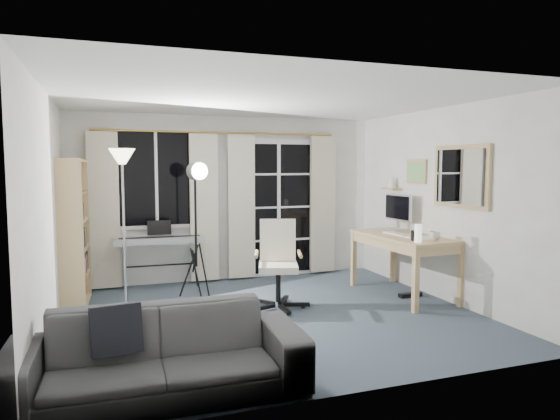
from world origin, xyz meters
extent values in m
cube|color=#3A4755|center=(0.00, 0.00, -0.01)|extent=(4.50, 4.00, 0.02)
cube|color=white|center=(-1.05, 1.98, 1.50)|extent=(1.20, 0.06, 1.40)
cube|color=black|center=(-1.05, 1.95, 1.50)|extent=(1.10, 0.02, 1.30)
cube|color=white|center=(-1.05, 1.94, 1.50)|extent=(0.04, 0.03, 1.30)
cube|color=white|center=(0.75, 1.98, 1.02)|extent=(1.32, 0.06, 2.11)
cube|color=black|center=(0.45, 1.95, 1.02)|extent=(0.55, 0.02, 1.95)
cube|color=black|center=(1.05, 1.95, 1.02)|extent=(0.55, 0.02, 1.95)
cube|color=white|center=(0.75, 1.94, 1.02)|extent=(0.05, 0.04, 2.05)
cube|color=white|center=(0.75, 1.94, 0.55)|extent=(1.15, 0.03, 0.03)
cube|color=white|center=(0.75, 1.94, 1.05)|extent=(1.15, 0.03, 0.03)
cube|color=white|center=(0.75, 1.94, 1.55)|extent=(1.15, 0.03, 0.03)
cylinder|color=gold|center=(-0.15, 1.90, 2.15)|extent=(3.50, 0.03, 0.03)
cube|color=#FCEDCE|center=(-1.75, 1.88, 1.08)|extent=(0.40, 0.07, 2.10)
cube|color=#FCEDCE|center=(-0.40, 1.88, 1.08)|extent=(0.40, 0.07, 2.10)
cube|color=#FCEDCE|center=(0.15, 1.88, 1.08)|extent=(0.40, 0.07, 2.10)
cube|color=#FCEDCE|center=(1.45, 1.88, 1.08)|extent=(0.40, 0.07, 2.10)
cube|color=tan|center=(-2.11, 0.82, 0.88)|extent=(0.28, 0.04, 1.76)
cube|color=tan|center=(-2.07, 1.61, 0.88)|extent=(0.28, 0.04, 1.76)
cube|color=tan|center=(-2.22, 1.23, 0.88)|extent=(0.07, 0.79, 1.76)
cube|color=tan|center=(-2.09, 1.22, 0.03)|extent=(0.32, 0.81, 0.02)
cube|color=tan|center=(-2.09, 1.22, 0.35)|extent=(0.32, 0.81, 0.02)
cube|color=tan|center=(-2.09, 1.22, 0.69)|extent=(0.32, 0.81, 0.02)
cube|color=tan|center=(-2.09, 1.22, 1.02)|extent=(0.32, 0.81, 0.02)
cube|color=tan|center=(-2.09, 1.22, 1.36)|extent=(0.32, 0.81, 0.02)
cube|color=tan|center=(-2.09, 1.22, 1.73)|extent=(0.32, 0.81, 0.02)
cube|color=white|center=(-2.09, 0.89, 0.48)|extent=(0.20, 0.06, 0.23)
cube|color=#A18843|center=(-2.08, 0.98, 0.45)|extent=(0.20, 0.05, 0.18)
cube|color=#292929|center=(-2.08, 1.05, 0.47)|extent=(0.20, 0.04, 0.20)
cube|color=#A18843|center=(-2.08, 1.12, 0.49)|extent=(0.20, 0.04, 0.26)
cube|color=white|center=(-2.07, 1.19, 0.47)|extent=(0.20, 0.06, 0.20)
cube|color=#A7462F|center=(-2.07, 1.27, 0.47)|extent=(0.20, 0.04, 0.21)
cube|color=navy|center=(-2.07, 1.33, 0.47)|extent=(0.20, 0.05, 0.21)
cube|color=#A18843|center=(-2.06, 1.41, 0.46)|extent=(0.20, 0.04, 0.20)
cube|color=#A7462F|center=(-2.06, 1.47, 0.47)|extent=(0.20, 0.06, 0.21)
cube|color=#292929|center=(-2.06, 1.56, 0.48)|extent=(0.20, 0.03, 0.23)
cube|color=navy|center=(-2.09, 0.89, 0.82)|extent=(0.20, 0.04, 0.24)
cube|color=#292929|center=(-2.09, 0.96, 0.82)|extent=(0.20, 0.06, 0.24)
cube|color=#292929|center=(-2.08, 1.04, 0.80)|extent=(0.20, 0.04, 0.20)
cube|color=navy|center=(-2.08, 1.11, 0.79)|extent=(0.20, 0.04, 0.19)
cube|color=navy|center=(-2.07, 1.17, 0.80)|extent=(0.20, 0.04, 0.21)
cube|color=#292929|center=(-2.07, 1.24, 0.82)|extent=(0.20, 0.04, 0.24)
cube|color=#292929|center=(-2.07, 1.30, 0.79)|extent=(0.20, 0.05, 0.19)
cube|color=#EED459|center=(-2.06, 1.38, 0.80)|extent=(0.20, 0.05, 0.20)
cube|color=#A18843|center=(-2.06, 1.45, 0.81)|extent=(0.20, 0.04, 0.21)
cube|color=#292929|center=(-2.06, 1.51, 0.80)|extent=(0.20, 0.04, 0.20)
cube|color=#A7462F|center=(-2.09, 0.89, 1.16)|extent=(0.20, 0.04, 0.25)
cube|color=#292929|center=(-2.09, 0.96, 1.13)|extent=(0.20, 0.03, 0.19)
cube|color=white|center=(-2.08, 1.02, 1.16)|extent=(0.20, 0.04, 0.26)
cube|color=white|center=(-2.08, 1.08, 1.15)|extent=(0.20, 0.04, 0.24)
cube|color=#A18843|center=(-2.08, 1.15, 1.13)|extent=(0.20, 0.04, 0.20)
cube|color=navy|center=(-2.07, 1.21, 1.13)|extent=(0.20, 0.05, 0.20)
cylinder|color=#B2B2B7|center=(-1.53, 0.88, 0.01)|extent=(0.33, 0.33, 0.03)
cylinder|color=#B2B2B7|center=(-1.53, 0.88, 0.89)|extent=(0.04, 0.04, 1.73)
cone|color=#FFE5B2|center=(-1.53, 0.88, 1.78)|extent=(0.35, 0.35, 0.18)
cylinder|color=black|center=(-1.50, 1.72, 0.32)|extent=(0.05, 0.58, 0.52)
cylinder|color=black|center=(-1.50, 1.72, 0.32)|extent=(0.05, 0.58, 0.52)
cylinder|color=black|center=(-0.58, 1.68, 0.32)|extent=(0.05, 0.58, 0.52)
cylinder|color=black|center=(-0.58, 1.68, 0.32)|extent=(0.05, 0.58, 0.52)
cylinder|color=black|center=(-1.04, 1.70, 0.32)|extent=(0.92, 0.06, 0.02)
cube|color=silver|center=(-1.04, 1.70, 0.67)|extent=(1.21, 0.35, 0.08)
cube|color=white|center=(-1.05, 1.63, 0.71)|extent=(1.11, 0.17, 0.01)
cube|color=black|center=(-1.04, 1.66, 0.71)|extent=(1.07, 0.11, 0.01)
cube|color=black|center=(-1.04, 1.79, 0.83)|extent=(0.33, 0.08, 0.20)
cylinder|color=black|center=(-0.54, 1.14, 0.32)|extent=(0.11, 0.27, 0.70)
cylinder|color=black|center=(-0.74, 1.18, 0.32)|extent=(0.27, 0.08, 0.71)
cylinder|color=black|center=(-0.68, 0.99, 0.32)|extent=(0.19, 0.22, 0.71)
cylinder|color=black|center=(-0.65, 1.10, 1.01)|extent=(0.04, 0.04, 1.22)
cylinder|color=silver|center=(-0.64, 1.05, 1.61)|extent=(0.26, 0.20, 0.23)
cylinder|color=white|center=(-0.61, 0.98, 1.61)|extent=(0.20, 0.09, 0.20)
cube|color=black|center=(0.37, 0.20, 0.04)|extent=(0.31, 0.14, 0.04)
cylinder|color=black|center=(0.44, 0.18, 0.02)|extent=(0.06, 0.06, 0.05)
cube|color=black|center=(0.29, 0.44, 0.04)|extent=(0.22, 0.28, 0.04)
cylinder|color=black|center=(0.34, 0.51, 0.02)|extent=(0.06, 0.06, 0.05)
cube|color=black|center=(0.04, 0.44, 0.04)|extent=(0.23, 0.28, 0.04)
cylinder|color=black|center=(-0.01, 0.51, 0.02)|extent=(0.06, 0.06, 0.05)
cube|color=black|center=(-0.04, 0.20, 0.04)|extent=(0.31, 0.15, 0.04)
cylinder|color=black|center=(-0.11, 0.18, 0.02)|extent=(0.06, 0.06, 0.05)
cube|color=black|center=(0.17, 0.05, 0.04)|extent=(0.05, 0.31, 0.04)
cylinder|color=black|center=(0.17, -0.02, 0.02)|extent=(0.06, 0.06, 0.05)
cylinder|color=black|center=(0.16, 0.27, 0.27)|extent=(0.07, 0.07, 0.39)
cube|color=#ECE4C6|center=(0.16, 0.27, 0.49)|extent=(0.57, 0.57, 0.08)
cube|color=#ECE4C6|center=(0.23, 0.47, 0.78)|extent=(0.45, 0.25, 0.51)
cube|color=black|center=(0.24, 0.51, 0.80)|extent=(0.42, 0.22, 0.47)
cylinder|color=tan|center=(-0.07, 0.37, 0.65)|extent=(0.16, 0.39, 0.04)
cylinder|color=tan|center=(0.41, 0.21, 0.65)|extent=(0.16, 0.39, 0.04)
cube|color=tan|center=(1.88, 0.29, 0.77)|extent=(0.80, 1.51, 0.04)
cube|color=tan|center=(1.88, 0.29, 0.70)|extent=(0.76, 1.46, 0.11)
cube|color=tan|center=(1.58, -0.42, 0.37)|extent=(0.07, 0.07, 0.75)
cube|color=tan|center=(2.24, -0.39, 0.37)|extent=(0.07, 0.07, 0.75)
cube|color=tan|center=(1.52, 0.97, 0.37)|extent=(0.07, 0.07, 0.75)
cube|color=tan|center=(2.18, 1.00, 0.37)|extent=(0.07, 0.07, 0.75)
cube|color=silver|center=(2.08, 0.74, 0.80)|extent=(0.20, 0.13, 0.02)
cube|color=silver|center=(2.08, 0.74, 0.94)|extent=(0.04, 0.03, 0.23)
cube|color=silver|center=(2.08, 0.74, 1.11)|extent=(0.06, 0.57, 0.36)
cube|color=black|center=(2.06, 0.74, 1.11)|extent=(0.03, 0.53, 0.32)
cube|color=white|center=(1.82, 0.35, 0.80)|extent=(0.17, 0.45, 0.02)
cube|color=white|center=(1.78, 0.03, 0.80)|extent=(0.07, 0.11, 0.02)
cube|color=white|center=(1.93, 0.14, 0.79)|extent=(0.29, 0.35, 0.01)
cube|color=white|center=(1.91, -0.07, 0.79)|extent=(0.23, 0.17, 0.00)
cube|color=black|center=(1.71, -0.19, 0.85)|extent=(0.05, 0.04, 0.13)
cylinder|color=white|center=(1.69, -0.29, 0.90)|extent=(0.09, 0.09, 0.21)
cube|color=black|center=(1.93, 0.19, 0.03)|extent=(0.32, 0.10, 0.05)
imported|color=silver|center=(1.98, -0.21, 0.86)|extent=(0.13, 0.11, 0.13)
cube|color=tan|center=(2.23, -0.35, 1.55)|extent=(0.04, 0.94, 0.74)
cube|color=white|center=(2.21, -0.35, 1.55)|extent=(0.01, 0.84, 0.64)
cube|color=tan|center=(2.23, 0.55, 1.60)|extent=(0.03, 0.42, 0.32)
cube|color=#54A98D|center=(2.21, 0.55, 1.60)|extent=(0.00, 0.36, 0.26)
cube|color=tan|center=(2.16, 1.05, 1.35)|extent=(0.16, 0.30, 0.02)
cone|color=#ECE4C6|center=(2.16, 1.05, 1.44)|extent=(0.12, 0.12, 0.15)
imported|color=#353437|center=(-1.37, -1.55, 0.41)|extent=(2.13, 0.68, 0.83)
cube|color=black|center=(-1.68, -1.44, 0.49)|extent=(0.38, 0.24, 0.37)
camera|label=1|loc=(-1.72, -5.17, 1.68)|focal=32.00mm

